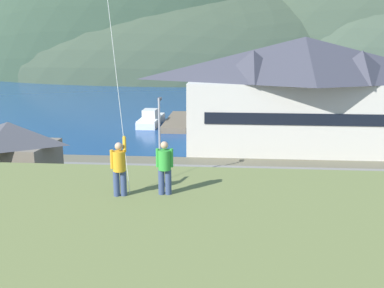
# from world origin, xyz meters

# --- Properties ---
(ground_plane) EXTENTS (600.00, 600.00, 0.00)m
(ground_plane) POSITION_xyz_m (0.00, 0.00, 0.00)
(ground_plane) COLOR #66604C
(parking_lot_pad) EXTENTS (40.00, 20.00, 0.10)m
(parking_lot_pad) POSITION_xyz_m (0.00, 5.00, 0.05)
(parking_lot_pad) COLOR gray
(parking_lot_pad) RESTS_ON ground
(bay_water) EXTENTS (360.00, 84.00, 0.03)m
(bay_water) POSITION_xyz_m (0.00, 60.00, 0.01)
(bay_water) COLOR navy
(bay_water) RESTS_ON ground
(far_hill_west_ridge) EXTENTS (108.74, 54.14, 93.24)m
(far_hill_west_ridge) POSITION_xyz_m (-19.07, 111.96, 0.00)
(far_hill_west_ridge) COLOR #334733
(far_hill_west_ridge) RESTS_ON ground
(far_hill_east_peak) EXTENTS (124.80, 63.57, 61.17)m
(far_hill_east_peak) POSITION_xyz_m (-8.53, 113.28, 0.00)
(far_hill_east_peak) COLOR #3D4C38
(far_hill_east_peak) RESTS_ON ground
(far_hill_center_saddle) EXTENTS (97.33, 66.65, 66.34)m
(far_hill_center_saddle) POSITION_xyz_m (49.82, 114.92, 0.00)
(far_hill_center_saddle) COLOR #42513D
(far_hill_center_saddle) RESTS_ON ground
(harbor_lodge) EXTENTS (24.29, 10.58, 11.33)m
(harbor_lodge) POSITION_xyz_m (11.83, 22.65, 6.03)
(harbor_lodge) COLOR beige
(harbor_lodge) RESTS_ON ground
(storage_shed_near_lot) EXTENTS (6.57, 5.15, 5.52)m
(storage_shed_near_lot) POSITION_xyz_m (-10.89, 5.74, 2.86)
(storage_shed_near_lot) COLOR #756B5B
(storage_shed_near_lot) RESTS_ON ground
(wharf_dock) EXTENTS (3.20, 13.15, 0.70)m
(wharf_dock) POSITION_xyz_m (-2.29, 35.11, 0.35)
(wharf_dock) COLOR #70604C
(wharf_dock) RESTS_ON ground
(moored_boat_wharfside) EXTENTS (2.67, 7.76, 2.16)m
(moored_boat_wharfside) POSITION_xyz_m (-5.88, 34.16, 0.72)
(moored_boat_wharfside) COLOR silver
(moored_boat_wharfside) RESTS_ON ground
(parked_car_mid_row_near) EXTENTS (4.36, 2.37, 1.82)m
(parked_car_mid_row_near) POSITION_xyz_m (2.22, 6.64, 1.06)
(parked_car_mid_row_near) COLOR #B28923
(parked_car_mid_row_near) RESTS_ON parking_lot_pad
(parked_car_mid_row_center) EXTENTS (4.36, 2.38, 1.82)m
(parked_car_mid_row_center) POSITION_xyz_m (-3.63, 0.74, 1.06)
(parked_car_mid_row_center) COLOR navy
(parked_car_mid_row_center) RESTS_ON parking_lot_pad
(parked_car_front_row_red) EXTENTS (4.30, 2.26, 1.82)m
(parked_car_front_row_red) POSITION_xyz_m (8.87, 5.41, 1.06)
(parked_car_front_row_red) COLOR #B28923
(parked_car_front_row_red) RESTS_ON parking_lot_pad
(parked_car_mid_row_far) EXTENTS (4.32, 2.29, 1.82)m
(parked_car_mid_row_far) POSITION_xyz_m (14.40, 5.61, 1.06)
(parked_car_mid_row_far) COLOR #B28923
(parked_car_mid_row_far) RESTS_ON parking_lot_pad
(parked_car_lone_by_shed) EXTENTS (4.30, 2.25, 1.82)m
(parked_car_lone_by_shed) POSITION_xyz_m (10.02, 0.77, 1.06)
(parked_car_lone_by_shed) COLOR #B28923
(parked_car_lone_by_shed) RESTS_ON parking_lot_pad
(parked_car_front_row_end) EXTENTS (4.25, 2.14, 1.82)m
(parked_car_front_row_end) POSITION_xyz_m (3.76, -0.24, 1.06)
(parked_car_front_row_end) COLOR black
(parked_car_front_row_end) RESTS_ON parking_lot_pad
(parked_car_back_row_right) EXTENTS (4.31, 2.27, 1.82)m
(parked_car_back_row_right) POSITION_xyz_m (-8.48, 0.42, 1.06)
(parked_car_back_row_right) COLOR #B28923
(parked_car_back_row_right) RESTS_ON parking_lot_pad
(parked_car_front_row_silver) EXTENTS (4.32, 2.30, 1.82)m
(parked_car_front_row_silver) POSITION_xyz_m (-4.46, 5.30, 1.06)
(parked_car_front_row_silver) COLOR #236633
(parked_car_front_row_silver) RESTS_ON parking_lot_pad
(parking_light_pole) EXTENTS (0.24, 0.78, 6.56)m
(parking_light_pole) POSITION_xyz_m (-1.03, 10.56, 3.91)
(parking_light_pole) COLOR #ADADB2
(parking_light_pole) RESTS_ON parking_lot_pad
(person_kite_flyer) EXTENTS (0.52, 0.70, 1.86)m
(person_kite_flyer) POSITION_xyz_m (0.96, -10.27, 7.18)
(person_kite_flyer) COLOR #384770
(person_kite_flyer) RESTS_ON grassy_hill_foreground
(person_companion) EXTENTS (0.55, 0.40, 1.74)m
(person_companion) POSITION_xyz_m (2.36, -10.02, 7.16)
(person_companion) COLOR #384770
(person_companion) RESTS_ON grassy_hill_foreground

